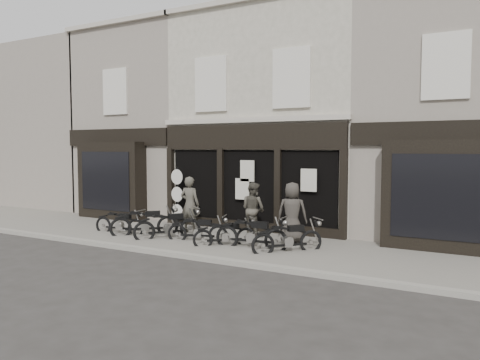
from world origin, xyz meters
The scene contains 18 objects.
ground_plane centered at (0.00, 0.00, 0.00)m, with size 90.00×90.00×0.00m, color #2D2B28.
pavement centered at (0.00, 0.90, 0.06)m, with size 30.00×4.20×0.12m, color slate.
kerb centered at (0.00, -1.25, 0.07)m, with size 30.00×0.25×0.13m, color gray.
central_building centered at (0.00, 5.95, 4.08)m, with size 7.30×6.22×8.34m.
neighbour_left centered at (-6.35, 5.90, 4.04)m, with size 5.60×6.73×8.34m.
neighbour_right centered at (6.35, 5.90, 4.04)m, with size 5.60×6.73×8.34m.
filler_left centered at (-14.50, 6.00, 4.10)m, with size 11.00×6.00×8.20m, color gray.
motorcycle_0 centered at (-3.70, 0.32, 0.38)m, with size 2.00×0.55×0.96m.
motorcycle_1 centered at (-2.69, 0.48, 0.44)m, with size 1.84×1.78×1.10m.
motorcycle_2 centered at (-1.67, 0.42, 0.43)m, with size 1.60×1.92×1.08m.
motorcycle_3 centered at (-0.53, 0.49, 0.38)m, with size 1.93×0.88×0.95m.
motorcycle_4 centered at (0.56, 0.35, 0.37)m, with size 1.57×1.49×0.93m.
motorcycle_5 centered at (1.45, 0.40, 0.43)m, with size 2.29×0.62×1.09m.
motorcycle_6 centered at (2.59, 0.44, 0.41)m, with size 1.66×1.75×1.04m.
man_left centered at (-1.60, 1.54, 1.10)m, with size 0.71×0.47×1.95m, color #49463C.
man_centre centered at (0.63, 2.04, 1.02)m, with size 0.87×0.68×1.80m, color #474339.
man_right centered at (2.23, 1.59, 1.07)m, with size 0.92×0.60×1.89m, color #37332E.
advert_sign_post centered at (-2.78, 2.43, 1.13)m, with size 0.57×0.36×2.33m.
Camera 1 is at (7.79, -11.72, 3.08)m, focal length 35.00 mm.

